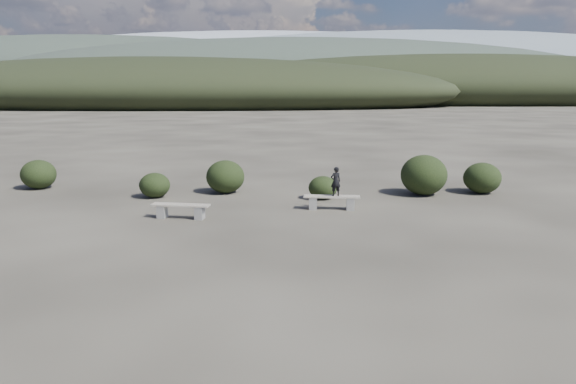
{
  "coord_description": "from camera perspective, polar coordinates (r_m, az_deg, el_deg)",
  "views": [
    {
      "loc": [
        0.9,
        -11.44,
        3.99
      ],
      "look_at": [
        0.65,
        3.5,
        1.1
      ],
      "focal_mm": 35.0,
      "sensor_mm": 36.0,
      "label": 1
    }
  ],
  "objects": [
    {
      "name": "shrub_d",
      "position": [
        20.97,
        13.63,
        1.69
      ],
      "size": [
        1.67,
        1.67,
        1.46
      ],
      "primitive_type": "ellipsoid",
      "color": "black",
      "rests_on": "ground"
    },
    {
      "name": "shrub_c",
      "position": [
        19.71,
        3.57,
        0.45
      ],
      "size": [
        1.02,
        1.02,
        0.81
      ],
      "primitive_type": "ellipsoid",
      "color": "black",
      "rests_on": "ground"
    },
    {
      "name": "shrub_f",
      "position": [
        23.66,
        -24.01,
        1.65
      ],
      "size": [
        1.32,
        1.32,
        1.12
      ],
      "primitive_type": "ellipsoid",
      "color": "black",
      "rests_on": "ground"
    },
    {
      "name": "bench_right",
      "position": [
        18.1,
        4.47,
        -0.93
      ],
      "size": [
        1.82,
        0.49,
        0.45
      ],
      "rotation": [
        0.0,
        0.0,
        -0.06
      ],
      "color": "slate",
      "rests_on": "ground"
    },
    {
      "name": "bench_left",
      "position": [
        17.15,
        -10.85,
        -1.79
      ],
      "size": [
        1.79,
        0.6,
        0.44
      ],
      "rotation": [
        0.0,
        0.0,
        -0.14
      ],
      "color": "slate",
      "rests_on": "ground"
    },
    {
      "name": "ground",
      "position": [
        12.15,
        -3.39,
        -8.24
      ],
      "size": [
        1200.0,
        1200.0,
        0.0
      ],
      "primitive_type": "plane",
      "color": "#292520",
      "rests_on": "ground"
    },
    {
      "name": "mountain_ridges",
      "position": [
        350.67,
        -0.44,
        12.05
      ],
      "size": [
        500.0,
        400.0,
        56.0
      ],
      "color": "black",
      "rests_on": "ground"
    },
    {
      "name": "shrub_b",
      "position": [
        20.9,
        -6.38,
        1.56
      ],
      "size": [
        1.42,
        1.42,
        1.22
      ],
      "primitive_type": "ellipsoid",
      "color": "black",
      "rests_on": "ground"
    },
    {
      "name": "shrub_e",
      "position": [
        21.91,
        19.13,
        1.36
      ],
      "size": [
        1.37,
        1.37,
        1.14
      ],
      "primitive_type": "ellipsoid",
      "color": "black",
      "rests_on": "ground"
    },
    {
      "name": "seated_person",
      "position": [
        17.98,
        4.87,
        1.08
      ],
      "size": [
        0.4,
        0.33,
        0.94
      ],
      "primitive_type": "imported",
      "rotation": [
        0.0,
        0.0,
        3.5
      ],
      "color": "black",
      "rests_on": "bench_right"
    },
    {
      "name": "shrub_a",
      "position": [
        20.5,
        -13.39,
        0.68
      ],
      "size": [
        1.08,
        1.08,
        0.89
      ],
      "primitive_type": "ellipsoid",
      "color": "black",
      "rests_on": "ground"
    }
  ]
}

